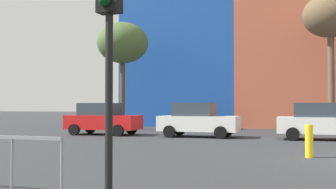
# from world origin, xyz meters

# --- Properties ---
(parked_car_0) EXTENTS (4.08, 2.00, 1.77)m
(parked_car_0) POSITION_xyz_m (-12.76, 7.57, 0.88)
(parked_car_0) COLOR red
(parked_car_0) RESTS_ON ground_plane
(parked_car_1) EXTENTS (4.06, 1.99, 1.76)m
(parked_car_1) POSITION_xyz_m (-7.30, 7.57, 0.87)
(parked_car_1) COLOR white
(parked_car_1) RESTS_ON ground_plane
(parked_car_2) EXTENTS (4.03, 1.98, 1.75)m
(parked_car_2) POSITION_xyz_m (-1.34, 7.57, 0.87)
(parked_car_2) COLOR white
(parked_car_2) RESTS_ON ground_plane
(traffic_light_near_left) EXTENTS (0.37, 0.37, 3.92)m
(traffic_light_near_left) POSITION_xyz_m (-4.88, -7.52, 2.88)
(traffic_light_near_left) COLOR black
(traffic_light_near_left) RESTS_ON ground_plane
(bare_tree_0) EXTENTS (3.54, 3.54, 7.40)m
(bare_tree_0) POSITION_xyz_m (-13.99, 12.95, 5.93)
(bare_tree_0) COLOR brown
(bare_tree_0) RESTS_ON ground_plane
(bare_tree_1) EXTENTS (3.29, 3.29, 8.36)m
(bare_tree_1) POSITION_xyz_m (-0.53, 13.32, 6.92)
(bare_tree_1) COLOR brown
(bare_tree_1) RESTS_ON ground_plane
(bollard_yellow_1) EXTENTS (0.24, 0.24, 1.01)m
(bollard_yellow_1) POSITION_xyz_m (-1.90, 0.23, 0.51)
(bollard_yellow_1) COLOR yellow
(bollard_yellow_1) RESTS_ON ground_plane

